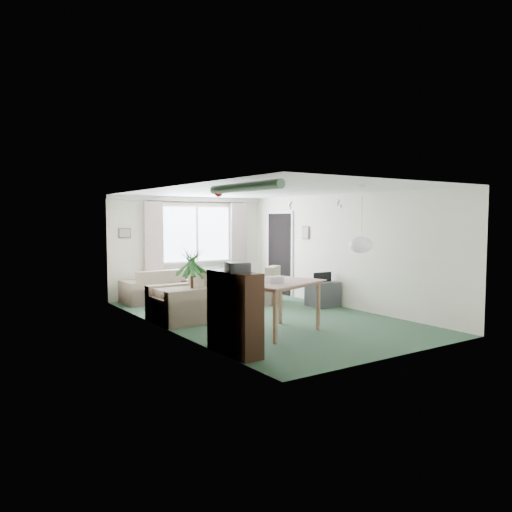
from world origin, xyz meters
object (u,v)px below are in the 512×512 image
pet_bed (235,298)px  houseplant (192,285)px  armchair_left (182,296)px  tv_cube (322,294)px  bookshelf (235,313)px  coffee_table (183,296)px  armchair_corner (258,284)px  sofa (156,286)px  dining_table (278,308)px

pet_bed → houseplant: bearing=-138.1°
armchair_left → tv_cube: size_ratio=1.79×
bookshelf → houseplant: size_ratio=0.83×
armchair_left → tv_cube: (3.20, -0.21, -0.20)m
armchair_left → coffee_table: 1.96m
houseplant → armchair_left: bearing=101.8°
bookshelf → houseplant: 2.16m
bookshelf → armchair_corner: bearing=48.4°
sofa → tv_cube: 3.70m
bookshelf → dining_table: size_ratio=0.87×
houseplant → tv_cube: bearing=1.6°
armchair_left → bookshelf: bearing=-8.8°
houseplant → pet_bed: houseplant is taller
armchair_corner → coffee_table: 1.68m
armchair_left → pet_bed: (2.03, 1.47, -0.41)m
houseplant → dining_table: houseplant is taller
sofa → pet_bed: (1.59, -0.79, -0.31)m
coffee_table → tv_cube: bearing=-39.8°
armchair_left → pet_bed: 2.54m
sofa → dining_table: (0.48, -3.97, 0.05)m
sofa → houseplant: (-0.38, -2.55, 0.32)m
tv_cube → armchair_left: bearing=-179.4°
sofa → houseplant: 2.60m
armchair_corner → bookshelf: bearing=13.3°
coffee_table → bookshelf: bookshelf is taller
armchair_corner → armchair_left: bearing=-16.1°
armchair_corner → pet_bed: 0.69m
houseplant → dining_table: size_ratio=1.04×
armchair_corner → tv_cube: bearing=88.3°
armchair_corner → houseplant: houseplant is taller
armchair_corner → pet_bed: bearing=-98.0°
tv_cube → coffee_table: bearing=144.6°
sofa → tv_cube: sofa is taller
tv_cube → houseplant: bearing=-173.9°
sofa → houseplant: bearing=80.1°
houseplant → tv_cube: size_ratio=2.36×
coffee_table → pet_bed: 1.21m
dining_table → tv_cube: bearing=33.4°
armchair_corner → pet_bed: armchair_corner is taller
armchair_left → armchair_corner: bearing=111.4°
sofa → tv_cube: bearing=136.7°
armchair_left → bookshelf: 2.45m
armchair_left → tv_cube: armchair_left is taller
bookshelf → dining_table: (1.26, 0.71, -0.16)m
coffee_table → dining_table: bearing=-89.0°
coffee_table → sofa: bearing=129.3°
houseplant → coffee_table: bearing=68.6°
dining_table → tv_cube: 2.73m
armchair_corner → sofa: bearing=-72.8°
armchair_corner → tv_cube: (0.87, -1.17, -0.14)m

